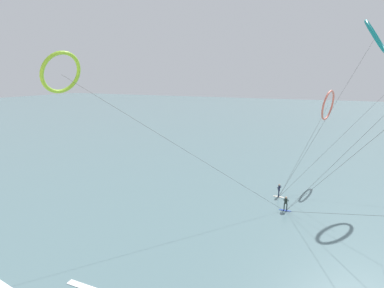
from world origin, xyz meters
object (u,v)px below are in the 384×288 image
object	(u,v)px
kite_coral	(328,105)
kite_teal	(375,36)
surfer_ivory	(279,191)
kite_lime	(62,73)
surfer_cobalt	(286,205)

from	to	relation	value
kite_coral	kite_teal	size ratio (longest dim) A/B	0.60
surfer_ivory	kite_lime	size ratio (longest dim) A/B	0.09
surfer_cobalt	kite_lime	size ratio (longest dim) A/B	0.09
surfer_ivory	kite_lime	bearing A→B (deg)	124.46
surfer_ivory	kite_lime	xyz separation A→B (m)	(-16.27, -17.58, 14.43)
surfer_cobalt	kite_lime	xyz separation A→B (m)	(-17.57, -13.77, 14.43)
kite_lime	kite_teal	distance (m)	36.63
surfer_ivory	surfer_cobalt	size ratio (longest dim) A/B	1.00
surfer_ivory	kite_coral	distance (m)	15.20
surfer_ivory	kite_teal	bearing A→B (deg)	-61.09
surfer_cobalt	kite_teal	bearing A→B (deg)	53.93
kite_coral	surfer_cobalt	bearing A→B (deg)	3.24
kite_lime	kite_coral	bearing A→B (deg)	152.38
kite_lime	kite_teal	size ratio (longest dim) A/B	0.85
surfer_ivory	surfer_cobalt	bearing A→B (deg)	-173.95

